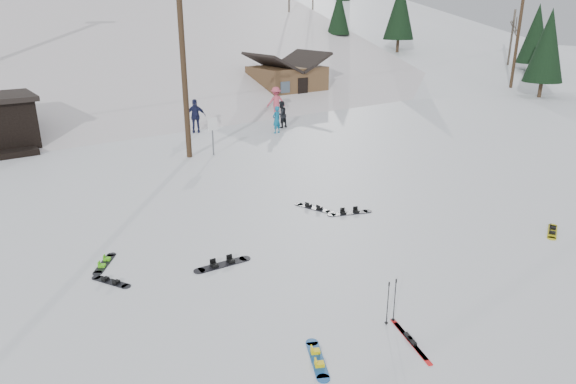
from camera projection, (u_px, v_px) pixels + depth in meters
ground at (358, 289)px, 13.07m from camera, size 200.00×200.00×0.00m
ski_slope at (25, 182)px, 59.13m from camera, size 60.00×85.24×65.97m
ridge_right at (311, 137)px, 75.91m from camera, size 45.66×93.98×54.59m
treeline_right at (339, 66)px, 65.02m from camera, size 20.00×60.00×10.00m
utility_pole at (183, 58)px, 23.31m from camera, size 2.00×0.26×9.00m
utility_pole_right at (518, 36)px, 43.24m from camera, size 2.00×0.26×9.00m
trail_sign at (213, 130)px, 24.73m from camera, size 0.50×0.09×1.85m
lift_hut at (1, 123)px, 25.86m from camera, size 3.40×4.10×2.75m
cabin at (287, 83)px, 39.18m from camera, size 5.39×4.40×3.77m
hero_snowboard at (317, 359)px, 10.42m from camera, size 0.79×1.28×0.10m
hero_skis at (410, 340)px, 11.01m from camera, size 0.67×1.63×0.09m
ski_poles at (391, 302)px, 11.47m from camera, size 0.30×0.08×1.09m
board_scatter_a at (223, 264)px, 14.30m from camera, size 1.71×0.42×0.12m
board_scatter_b at (111, 282)px, 13.40m from camera, size 0.73×1.16×0.09m
board_scatter_c at (105, 263)px, 14.36m from camera, size 0.92×1.15×0.10m
board_scatter_d at (350, 213)px, 17.94m from camera, size 1.56×0.79×0.12m
board_scatter_e at (552, 231)px, 16.43m from camera, size 1.30×0.78×0.10m
board_scatter_f at (314, 208)px, 18.39m from camera, size 0.71×1.54×0.11m
skier_teal at (277, 120)px, 29.44m from camera, size 0.63×0.47×1.56m
skier_dark at (281, 114)px, 30.80m from camera, size 0.88×0.75×1.60m
skier_pink at (276, 102)px, 34.08m from camera, size 1.40×1.02×1.95m
skier_navy at (196, 116)px, 29.44m from camera, size 1.23×0.90×1.94m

